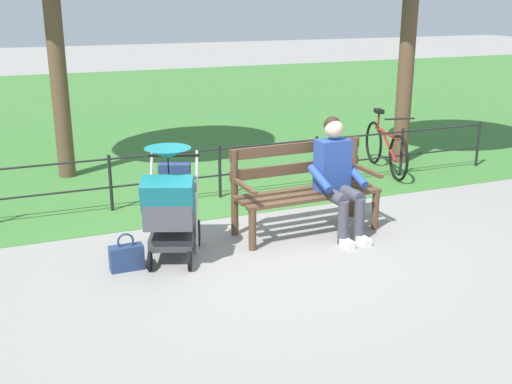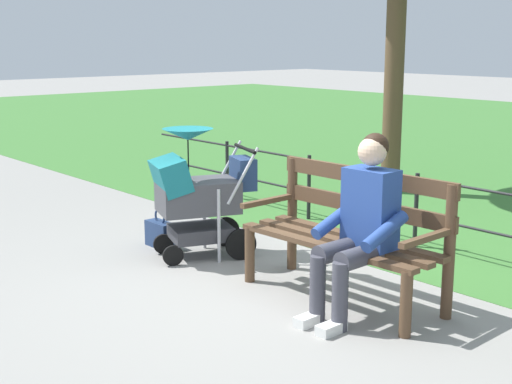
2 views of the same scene
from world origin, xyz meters
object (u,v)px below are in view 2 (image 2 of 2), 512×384
(person_on_bench, at_px, (360,221))
(stroller, at_px, (197,191))
(park_bench, at_px, (349,229))
(handbag, at_px, (160,234))

(person_on_bench, height_order, stroller, person_on_bench)
(park_bench, relative_size, stroller, 1.40)
(person_on_bench, xyz_separation_m, stroller, (1.85, 0.02, -0.08))
(park_bench, height_order, stroller, stroller)
(stroller, xyz_separation_m, handbag, (0.47, 0.08, -0.47))
(park_bench, xyz_separation_m, stroller, (1.56, 0.25, 0.07))
(park_bench, bearing_deg, person_on_bench, 142.92)
(person_on_bench, relative_size, handbag, 3.45)
(stroller, distance_m, handbag, 0.67)
(person_on_bench, distance_m, stroller, 1.85)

